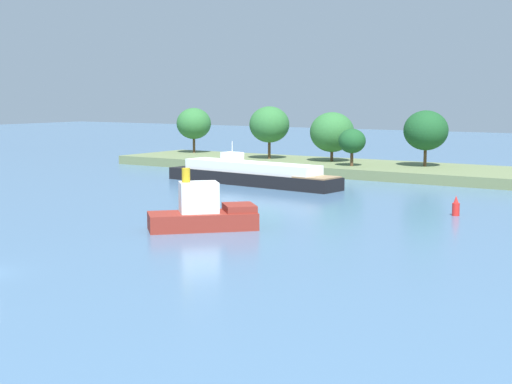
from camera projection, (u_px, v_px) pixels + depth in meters
treeline_island at (374, 157)px, 109.40m from camera, size 94.13×16.61×9.55m
tugboat at (204, 213)px, 64.37m from camera, size 8.95×9.02×5.26m
white_riverboat at (251, 174)px, 96.56m from camera, size 25.73×6.91×5.37m
channel_buoy_red at (456, 207)px, 71.71m from camera, size 0.70×0.70×1.90m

